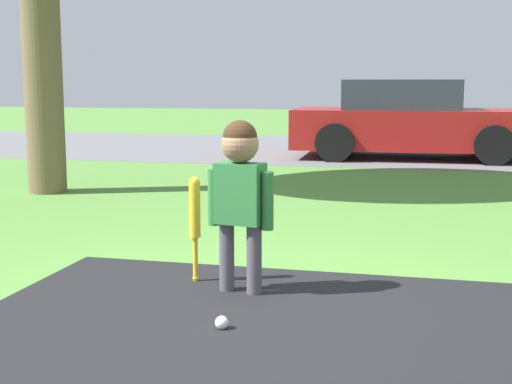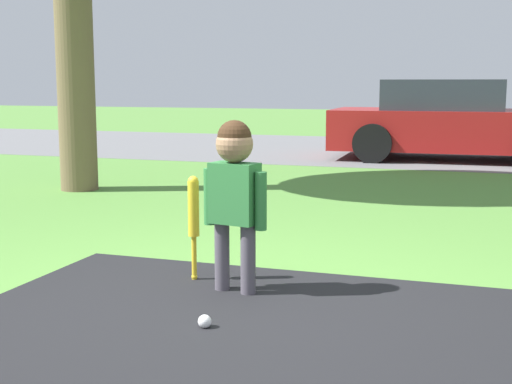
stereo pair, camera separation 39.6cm
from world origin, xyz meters
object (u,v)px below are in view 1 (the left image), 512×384
at_px(baseball_bat, 195,214).
at_px(parked_car, 410,121).
at_px(sports_ball, 222,323).
at_px(child, 240,182).

distance_m(baseball_bat, parked_car, 8.17).
bearing_deg(baseball_bat, sports_ball, -63.15).
relative_size(child, sports_ball, 14.66).
bearing_deg(parked_car, sports_ball, -96.82).
distance_m(baseball_bat, sports_ball, 1.01).
distance_m(sports_ball, parked_car, 8.97).
bearing_deg(child, sports_ball, -73.33).
height_order(baseball_bat, parked_car, parked_car).
relative_size(baseball_bat, sports_ball, 9.51).
relative_size(baseball_bat, parked_car, 0.17).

